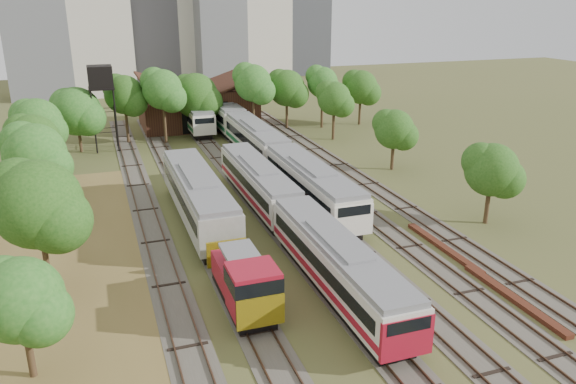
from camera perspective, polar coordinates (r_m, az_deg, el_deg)
name	(u,v)px	position (r m, az deg, el deg)	size (l,w,h in m)	color
ground	(413,337)	(32.92, 12.63, -14.20)	(240.00, 240.00, 0.00)	#475123
dry_grass_patch	(71,321)	(35.81, -21.20, -12.15)	(14.00, 60.00, 0.04)	brown
tracks	(268,196)	(53.23, -2.08, -0.37)	(24.60, 80.00, 0.19)	#4C473D
railcar_red_set	(291,217)	(43.04, 0.29, -2.54)	(2.95, 34.58, 3.64)	black
railcar_green_set	(256,141)	(65.25, -3.26, 5.19)	(3.21, 52.08, 3.98)	black
railcar_rear	(194,115)	(81.57, -9.56, 7.71)	(3.03, 16.08, 3.75)	black
shunter_locomotive	(246,284)	(33.82, -4.31, -9.32)	(2.78, 8.10, 3.64)	black
old_grey_coach	(198,197)	(46.99, -9.11, -0.48)	(3.30, 18.00, 4.09)	black
water_tower	(100,79)	(71.37, -18.53, 10.79)	(2.95, 2.95, 10.23)	black
rail_pile_near	(513,298)	(38.18, 21.93, -9.97)	(0.61, 9.10, 0.30)	#502416
rail_pile_far	(443,247)	(43.73, 15.49, -5.45)	(0.57, 9.18, 0.30)	#502416
maintenance_shed	(198,106)	(83.54, -9.17, 8.65)	(16.45, 11.55, 7.58)	#371B14
tree_band_left	(33,185)	(43.54, -24.46, 0.67)	(7.47, 54.83, 8.81)	#382616
tree_band_far	(213,93)	(75.83, -7.65, 9.93)	(44.27, 10.37, 9.48)	#382616
tree_band_right	(394,127)	(60.85, 10.73, 6.51)	(4.86, 35.36, 7.61)	#382616
tower_far_right	(299,14)	(141.88, 1.13, 17.64)	(12.00, 12.00, 28.00)	#3C3E43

